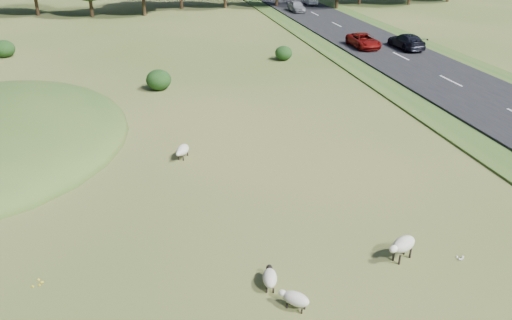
# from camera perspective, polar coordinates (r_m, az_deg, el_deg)

# --- Properties ---
(ground) EXTENTS (160.00, 160.00, 0.00)m
(ground) POSITION_cam_1_polar(r_m,az_deg,el_deg) (38.53, -8.28, 8.38)
(ground) COLOR #34551A
(ground) RESTS_ON ground
(road) EXTENTS (8.00, 150.00, 0.25)m
(road) POSITION_cam_1_polar(r_m,az_deg,el_deg) (53.16, 13.17, 12.85)
(road) COLOR black
(road) RESTS_ON ground
(shrubs) EXTENTS (26.34, 15.07, 1.54)m
(shrubs) POSITION_cam_1_polar(r_m,az_deg,el_deg) (44.30, -15.20, 10.99)
(shrubs) COLOR black
(shrubs) RESTS_ON ground
(sheep_0) EXTENTS (0.96, 1.30, 0.73)m
(sheep_0) POSITION_cam_1_polar(r_m,az_deg,el_deg) (26.22, -8.41, 1.12)
(sheep_0) COLOR #BEB39D
(sheep_0) RESTS_ON ground
(sheep_1) EXTENTS (1.35, 0.98, 0.94)m
(sheep_1) POSITION_cam_1_polar(r_m,az_deg,el_deg) (18.99, 16.44, -9.26)
(sheep_1) COLOR #BEB39D
(sheep_1) RESTS_ON ground
(sheep_2) EXTENTS (0.65, 1.13, 0.63)m
(sheep_2) POSITION_cam_1_polar(r_m,az_deg,el_deg) (17.18, 1.59, -13.27)
(sheep_2) COLOR #BEB39D
(sheep_2) RESTS_ON ground
(sheep_3) EXTENTS (1.02, 0.96, 0.62)m
(sheep_3) POSITION_cam_1_polar(r_m,az_deg,el_deg) (16.44, 4.50, -15.51)
(sheep_3) COLOR #BEB39D
(sheep_3) RESTS_ON ground
(car_0) EXTENTS (1.69, 4.19, 1.43)m
(car_0) POSITION_cam_1_polar(r_m,az_deg,el_deg) (70.95, 4.63, 17.13)
(car_0) COLOR #9EA0A5
(car_0) RESTS_ON road
(car_2) EXTENTS (1.97, 4.85, 1.41)m
(car_2) POSITION_cam_1_polar(r_m,az_deg,el_deg) (51.01, 16.82, 12.88)
(car_2) COLOR black
(car_2) RESTS_ON road
(car_4) EXTENTS (2.13, 4.62, 1.28)m
(car_4) POSITION_cam_1_polar(r_m,az_deg,el_deg) (50.48, 12.20, 13.19)
(car_4) COLOR maroon
(car_4) RESTS_ON road
(car_5) EXTENTS (1.41, 4.04, 1.33)m
(car_5) POSITION_cam_1_polar(r_m,az_deg,el_deg) (77.61, 6.13, 17.75)
(car_5) COLOR white
(car_5) RESTS_ON road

